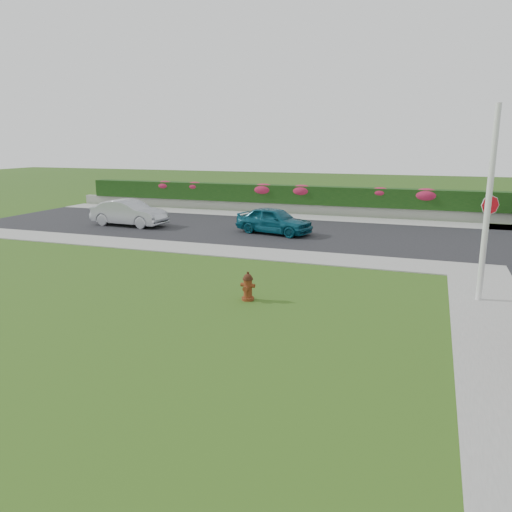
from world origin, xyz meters
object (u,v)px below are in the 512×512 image
at_px(fire_hydrant, 248,287).
at_px(stop_sign, 489,214).
at_px(sedan_teal, 274,220).
at_px(utility_pole, 488,206).
at_px(sedan_silver, 129,213).

xyz_separation_m(fire_hydrant, stop_sign, (6.59, 6.42, 1.50)).
bearing_deg(sedan_teal, utility_pole, -119.72).
relative_size(sedan_teal, stop_sign, 1.46).
relative_size(sedan_silver, utility_pole, 0.77).
xyz_separation_m(sedan_teal, stop_sign, (8.96, -3.51, 1.22)).
bearing_deg(fire_hydrant, sedan_silver, 138.43).
xyz_separation_m(fire_hydrant, sedan_teal, (-2.37, 9.93, 0.29)).
height_order(fire_hydrant, sedan_teal, sedan_teal).
distance_m(sedan_silver, utility_pole, 18.06).
height_order(sedan_teal, sedan_silver, sedan_silver).
relative_size(sedan_teal, sedan_silver, 0.91).
distance_m(sedan_teal, stop_sign, 9.70).
bearing_deg(utility_pole, stop_sign, 83.62).
xyz_separation_m(sedan_silver, stop_sign, (16.79, -3.18, 1.18)).
height_order(sedan_silver, stop_sign, stop_sign).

